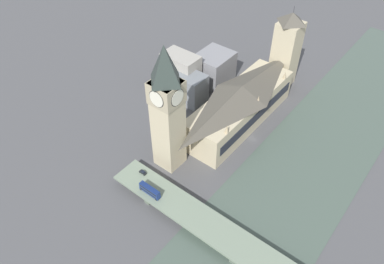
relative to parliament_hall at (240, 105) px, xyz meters
name	(u,v)px	position (x,y,z in m)	size (l,w,h in m)	color
ground_plane	(253,139)	(-15.17, 8.00, -13.20)	(600.00, 600.00, 0.00)	#4C4C4F
river_water	(306,166)	(-49.33, 8.00, -13.05)	(56.32, 360.00, 0.30)	#47564C
parliament_hall	(240,105)	(0.00, 0.00, 0.00)	(24.80, 81.86, 26.59)	#C1B28E
clock_tower	(167,107)	(11.00, 51.35, 25.00)	(14.08, 14.08, 72.09)	#C1B28E
victoria_tower	(286,50)	(0.06, -52.27, 12.43)	(14.69, 14.69, 55.26)	#C1B28E
road_bridge	(241,248)	(-49.33, 73.62, -8.63)	(144.64, 15.70, 5.63)	#5D6A59
double_decker_bus_lead	(150,190)	(1.07, 77.46, -4.92)	(11.98, 2.54, 4.82)	navy
car_northbound_mid	(143,172)	(12.94, 70.16, -6.85)	(3.95, 1.85, 1.46)	black
city_block_west	(181,73)	(49.06, -3.93, -0.07)	(23.95, 14.43, 26.25)	#A39E93
city_block_center	(184,86)	(41.03, 2.31, -3.42)	(28.55, 14.96, 19.56)	slate
city_block_east	(214,68)	(37.66, -25.20, -2.74)	(21.02, 24.63, 20.91)	gray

